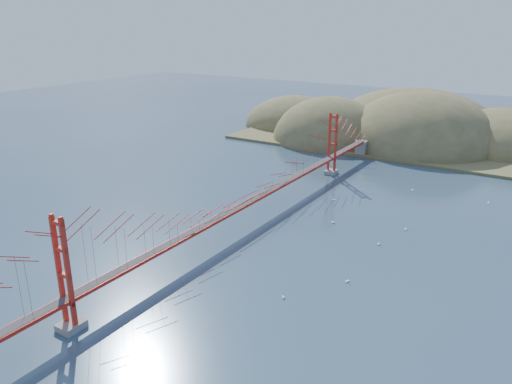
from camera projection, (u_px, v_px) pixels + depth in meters
The scene contains 11 objects.
ground at pixel (245, 225), 71.71m from camera, with size 320.00×320.00×0.00m, color #2D445B.
bridge at pixel (245, 179), 69.55m from camera, with size 2.20×94.40×12.00m.
far_headlands at pixel (402, 137), 125.30m from camera, with size 84.00×58.00×25.00m.
sailboat_0 at pixel (379, 243), 65.55m from camera, with size 0.46×0.56×0.66m.
sailboat_1 at pixel (406, 228), 70.25m from camera, with size 0.57×0.57×0.64m.
sailboat_15 at pixel (489, 202), 80.21m from camera, with size 0.58×0.64×0.72m.
sailboat_3 at pixel (334, 199), 81.68m from camera, with size 0.53×0.49×0.59m.
sailboat_6 at pixel (283, 296), 53.07m from camera, with size 0.58×0.58×0.61m.
sailboat_16 at pixel (333, 222), 72.55m from camera, with size 0.64×0.59×0.72m.
sailboat_12 at pixel (413, 190), 86.15m from camera, with size 0.63×0.63×0.69m.
sailboat_14 at pixel (347, 281), 56.23m from camera, with size 0.57×0.62×0.70m.
Camera 1 is at (36.74, -55.05, 28.06)m, focal length 35.00 mm.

